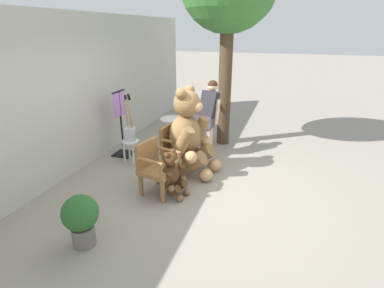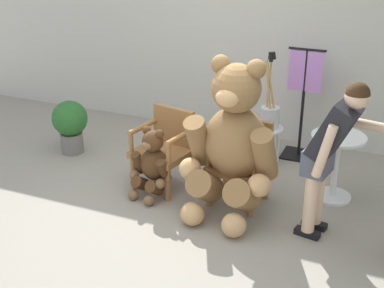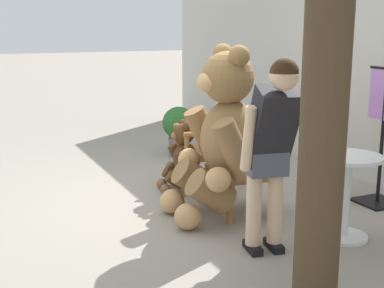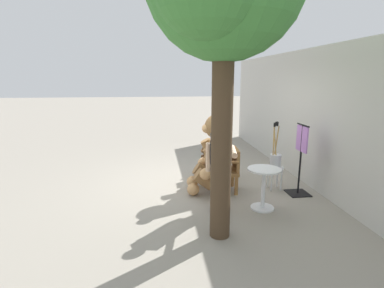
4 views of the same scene
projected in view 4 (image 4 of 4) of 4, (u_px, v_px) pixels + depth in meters
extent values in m
plane|color=gray|center=(196.00, 184.00, 6.36)|extent=(60.00, 60.00, 0.00)
cube|color=beige|center=(308.00, 117.00, 6.33)|extent=(10.00, 0.16, 2.80)
cube|color=olive|center=(215.00, 159.00, 6.75)|extent=(0.65, 0.62, 0.07)
cylinder|color=olive|center=(206.00, 166.00, 7.04)|extent=(0.07, 0.07, 0.37)
cylinder|color=olive|center=(206.00, 172.00, 6.59)|extent=(0.07, 0.07, 0.37)
cylinder|color=olive|center=(224.00, 166.00, 7.01)|extent=(0.07, 0.07, 0.37)
cylinder|color=olive|center=(225.00, 172.00, 6.56)|extent=(0.07, 0.07, 0.37)
cube|color=olive|center=(226.00, 149.00, 6.68)|extent=(0.52, 0.16, 0.42)
cylinder|color=olive|center=(216.00, 146.00, 6.94)|extent=(0.15, 0.48, 0.06)
cylinder|color=olive|center=(206.00, 150.00, 6.98)|extent=(0.05, 0.05, 0.22)
cylinder|color=olive|center=(216.00, 151.00, 6.46)|extent=(0.15, 0.48, 0.06)
cylinder|color=olive|center=(206.00, 156.00, 6.50)|extent=(0.05, 0.05, 0.22)
cube|color=olive|center=(224.00, 171.00, 5.90)|extent=(0.61, 0.57, 0.07)
cylinder|color=olive|center=(212.00, 178.00, 6.17)|extent=(0.07, 0.07, 0.37)
cylinder|color=olive|center=(214.00, 186.00, 5.72)|extent=(0.07, 0.07, 0.37)
cylinder|color=olive|center=(232.00, 178.00, 6.18)|extent=(0.07, 0.07, 0.37)
cylinder|color=olive|center=(236.00, 186.00, 5.73)|extent=(0.07, 0.07, 0.37)
cube|color=olive|center=(236.00, 159.00, 5.86)|extent=(0.52, 0.11, 0.42)
cylinder|color=olive|center=(223.00, 155.00, 6.09)|extent=(0.10, 0.48, 0.06)
cylinder|color=olive|center=(212.00, 161.00, 6.11)|extent=(0.05, 0.05, 0.22)
cylinder|color=olive|center=(226.00, 162.00, 5.60)|extent=(0.10, 0.48, 0.06)
cylinder|color=olive|center=(215.00, 168.00, 5.62)|extent=(0.05, 0.05, 0.22)
ellipsoid|color=olive|center=(218.00, 156.00, 5.82)|extent=(0.70, 0.61, 0.75)
sphere|color=olive|center=(217.00, 127.00, 5.69)|extent=(0.47, 0.47, 0.47)
ellipsoid|color=tan|center=(206.00, 128.00, 5.70)|extent=(0.24, 0.19, 0.17)
sphere|color=black|center=(206.00, 128.00, 5.69)|extent=(0.07, 0.07, 0.07)
sphere|color=olive|center=(217.00, 115.00, 5.82)|extent=(0.19, 0.19, 0.19)
sphere|color=olive|center=(220.00, 117.00, 5.48)|extent=(0.19, 0.19, 0.19)
cylinder|color=olive|center=(210.00, 151.00, 6.16)|extent=(0.25, 0.43, 0.56)
sphere|color=tan|center=(203.00, 163.00, 6.22)|extent=(0.22, 0.22, 0.22)
cylinder|color=olive|center=(214.00, 161.00, 5.47)|extent=(0.25, 0.43, 0.56)
sphere|color=tan|center=(206.00, 174.00, 5.51)|extent=(0.22, 0.22, 0.22)
cylinder|color=olive|center=(203.00, 173.00, 6.09)|extent=(0.32, 0.49, 0.44)
sphere|color=tan|center=(192.00, 182.00, 6.15)|extent=(0.24, 0.24, 0.24)
cylinder|color=olive|center=(205.00, 179.00, 5.70)|extent=(0.32, 0.49, 0.44)
sphere|color=tan|center=(193.00, 189.00, 5.72)|extent=(0.24, 0.24, 0.24)
ellipsoid|color=#4C3019|center=(207.00, 162.00, 6.75)|extent=(0.36, 0.32, 0.36)
sphere|color=#4C3019|center=(207.00, 150.00, 6.69)|extent=(0.23, 0.23, 0.23)
ellipsoid|color=brown|center=(202.00, 151.00, 6.70)|extent=(0.12, 0.10, 0.08)
sphere|color=black|center=(202.00, 150.00, 6.70)|extent=(0.03, 0.03, 0.03)
sphere|color=#4C3019|center=(207.00, 145.00, 6.75)|extent=(0.09, 0.09, 0.09)
sphere|color=#4C3019|center=(207.00, 147.00, 6.58)|extent=(0.09, 0.09, 0.09)
cylinder|color=#4C3019|center=(205.00, 160.00, 6.91)|extent=(0.14, 0.22, 0.27)
sphere|color=brown|center=(202.00, 165.00, 6.95)|extent=(0.11, 0.11, 0.11)
cylinder|color=#4C3019|center=(205.00, 164.00, 6.59)|extent=(0.14, 0.22, 0.27)
sphere|color=brown|center=(201.00, 169.00, 6.61)|extent=(0.11, 0.11, 0.11)
cylinder|color=#4C3019|center=(202.00, 169.00, 6.89)|extent=(0.17, 0.25, 0.21)
sphere|color=brown|center=(197.00, 173.00, 6.93)|extent=(0.11, 0.11, 0.11)
cylinder|color=#4C3019|center=(201.00, 171.00, 6.70)|extent=(0.17, 0.25, 0.21)
sphere|color=brown|center=(197.00, 176.00, 6.72)|extent=(0.11, 0.11, 0.11)
cube|color=black|center=(214.00, 207.00, 5.15)|extent=(0.25, 0.13, 0.06)
cylinder|color=beige|center=(214.00, 183.00, 5.06)|extent=(0.12, 0.12, 0.82)
cube|color=black|center=(224.00, 207.00, 5.14)|extent=(0.25, 0.13, 0.06)
cylinder|color=beige|center=(225.00, 183.00, 5.05)|extent=(0.12, 0.12, 0.82)
cube|color=#4C5160|center=(220.00, 167.00, 4.99)|extent=(0.27, 0.33, 0.24)
cube|color=black|center=(220.00, 150.00, 4.81)|extent=(0.46, 0.39, 0.57)
sphere|color=beige|center=(221.00, 131.00, 4.58)|extent=(0.21, 0.21, 0.21)
sphere|color=#382314|center=(221.00, 129.00, 4.57)|extent=(0.21, 0.21, 0.21)
cylinder|color=beige|center=(233.00, 151.00, 4.55)|extent=(0.57, 0.18, 0.09)
cylinder|color=beige|center=(208.00, 157.00, 4.85)|extent=(0.20, 0.12, 0.51)
cylinder|color=silver|center=(275.00, 168.00, 5.98)|extent=(0.34, 0.34, 0.03)
cylinder|color=silver|center=(281.00, 180.00, 5.95)|extent=(0.04, 0.04, 0.43)
cylinder|color=silver|center=(277.00, 177.00, 6.14)|extent=(0.04, 0.04, 0.43)
cylinder|color=silver|center=(272.00, 181.00, 5.92)|extent=(0.04, 0.04, 0.43)
cylinder|color=silver|center=(268.00, 177.00, 6.11)|extent=(0.04, 0.04, 0.43)
cylinder|color=silver|center=(276.00, 161.00, 5.95)|extent=(0.22, 0.22, 0.26)
cylinder|color=tan|center=(273.00, 145.00, 5.89)|extent=(0.13, 0.06, 0.73)
cylinder|color=black|center=(275.00, 125.00, 5.80)|extent=(0.06, 0.05, 0.09)
cylinder|color=tan|center=(275.00, 145.00, 5.87)|extent=(0.17, 0.06, 0.75)
cylinder|color=black|center=(277.00, 124.00, 5.78)|extent=(0.06, 0.05, 0.09)
cylinder|color=tan|center=(276.00, 145.00, 5.92)|extent=(0.04, 0.09, 0.75)
cylinder|color=black|center=(277.00, 124.00, 5.83)|extent=(0.05, 0.05, 0.08)
cylinder|color=silver|center=(264.00, 169.00, 5.01)|extent=(0.56, 0.56, 0.03)
cylinder|color=silver|center=(263.00, 190.00, 5.09)|extent=(0.07, 0.07, 0.69)
cylinder|color=silver|center=(262.00, 208.00, 5.16)|extent=(0.40, 0.40, 0.03)
cylinder|color=#473523|center=(222.00, 138.00, 3.99)|extent=(0.28, 0.28, 2.83)
cylinder|color=slate|center=(218.00, 155.00, 8.27)|extent=(0.28, 0.28, 0.26)
sphere|color=#286028|center=(219.00, 143.00, 8.19)|extent=(0.44, 0.44, 0.44)
cube|color=black|center=(298.00, 193.00, 5.82)|extent=(0.40, 0.40, 0.02)
cylinder|color=black|center=(300.00, 160.00, 5.68)|extent=(0.04, 0.04, 1.35)
cylinder|color=black|center=(303.00, 125.00, 5.53)|extent=(0.44, 0.03, 0.03)
cube|color=#B77AD1|center=(302.00, 139.00, 5.59)|extent=(0.40, 0.03, 0.48)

